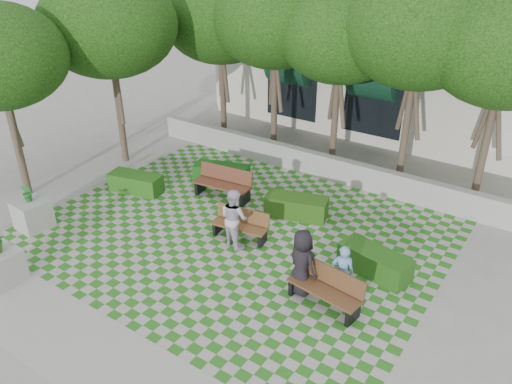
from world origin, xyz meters
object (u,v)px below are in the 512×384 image
Objects in this scene: hedge_midright at (296,206)px; hedge_west at (136,183)px; bench_east at (326,289)px; planter_front at (0,260)px; person_dark at (302,262)px; bench_west at (223,184)px; person_white at (234,218)px; hedge_midleft at (222,174)px; planter_back at (32,213)px; hedge_east at (375,262)px; bench_mid at (241,225)px; person_blue at (342,272)px.

hedge_midright reaches higher than hedge_west.
planter_front is at bearing -144.39° from bench_east.
bench_west is at bearing -11.83° from person_dark.
bench_west is 1.06× the size of hedge_midright.
person_white is at bearing 50.89° from planter_front.
planter_back is (-2.86, -5.85, 0.17)m from hedge_midleft.
planter_back is at bearing 42.16° from person_white.
hedge_midleft is at bearing -30.57° from person_white.
person_white is (-3.95, -1.04, 0.57)m from hedge_east.
bench_west is (-5.60, 3.07, 0.04)m from bench_east.
hedge_east is at bearing 83.52° from bench_east.
person_dark is 2.83m from person_white.
person_white reaches higher than planter_back.
bench_east reaches higher than bench_mid.
planter_front is (-7.45, -4.00, 0.17)m from bench_east.
bench_mid is at bearing -43.15° from hedge_midleft.
hedge_west is at bearing 176.37° from bench_east.
hedge_midright is 8.71m from planter_front.
person_dark is (2.07, -3.27, 0.56)m from hedge_midright.
bench_west is 3.07m from person_white.
hedge_west is 1.24× the size of planter_back.
hedge_midright is 8.29m from planter_back.
planter_front is at bearing -135.13° from bench_mid.
bench_east is 0.93× the size of bench_west.
planter_back is at bearing -158.30° from hedge_east.
person_blue reaches higher than bench_east.
bench_west is (-2.04, 1.77, 0.08)m from bench_mid.
person_dark is at bearing -124.12° from hedge_east.
bench_east is 0.99× the size of hedge_midleft.
hedge_west is (-8.92, -0.29, -0.01)m from hedge_east.
planter_back is at bearing 130.17° from planter_front.
planter_back is 0.85× the size of person_dark.
hedge_midleft is 1.10× the size of person_dark.
person_white is at bearing -8.62° from hedge_west.
hedge_west is (-2.09, -2.28, -0.02)m from hedge_midleft.
bench_mid is at bearing -3.93° from hedge_west.
planter_front is at bearing -97.91° from hedge_midleft.
person_dark reaches higher than planter_back.
planter_front is (-7.93, -5.93, 0.31)m from hedge_east.
person_white reaches higher than person_dark.
person_white is (-3.48, 0.89, 0.43)m from bench_east.
person_blue is at bearing -31.12° from bench_west.
bench_mid is 3.85m from person_blue.
hedge_midleft is at bearing 128.01° from bench_mid.
hedge_midleft is 1.29× the size of person_blue.
bench_west reaches higher than hedge_midleft.
person_blue is at bearing -21.43° from bench_mid.
person_dark is at bearing -11.32° from hedge_west.
hedge_midright is 3.91m from person_dark.
planter_back reaches higher than hedge_midleft.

